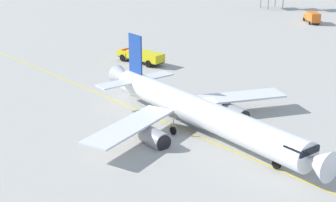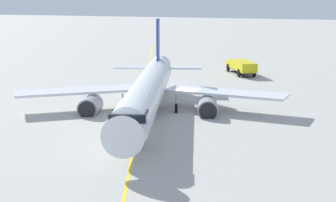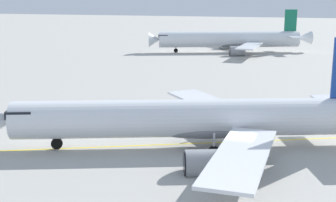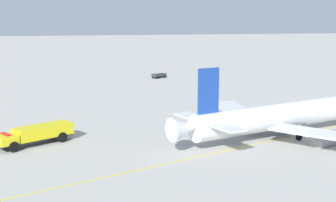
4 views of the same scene
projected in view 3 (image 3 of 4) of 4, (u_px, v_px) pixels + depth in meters
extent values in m
plane|color=#ADAAA3|center=(239.00, 162.00, 41.40)|extent=(600.00, 600.00, 0.00)
cylinder|color=white|center=(192.00, 118.00, 44.95)|extent=(33.39, 15.78, 3.64)
cube|color=black|center=(22.00, 112.00, 43.95)|extent=(3.35, 3.75, 0.70)
ellipsoid|color=slate|center=(209.00, 128.00, 45.26)|extent=(12.73, 7.52, 2.00)
cube|color=white|center=(331.00, 101.00, 49.00)|extent=(4.45, 6.17, 0.20)
cube|color=white|center=(241.00, 155.00, 36.30)|extent=(4.04, 14.72, 0.28)
cube|color=white|center=(209.00, 103.00, 54.18)|extent=(12.87, 13.61, 0.28)
cylinder|color=gray|center=(208.00, 164.00, 38.65)|extent=(4.47, 3.62, 2.39)
cylinder|color=black|center=(185.00, 164.00, 38.55)|extent=(0.87, 1.95, 2.03)
cylinder|color=gray|center=(191.00, 120.00, 52.24)|extent=(4.47, 3.62, 2.39)
cylinder|color=black|center=(174.00, 120.00, 52.14)|extent=(0.87, 1.95, 2.03)
cylinder|color=#9EA0A5|center=(56.00, 135.00, 44.62)|extent=(0.20, 0.20, 1.72)
cylinder|color=black|center=(57.00, 144.00, 44.81)|extent=(1.13, 0.68, 1.10)
cylinder|color=#9EA0A5|center=(214.00, 143.00, 42.23)|extent=(0.20, 0.20, 1.72)
cylinder|color=black|center=(214.00, 152.00, 42.42)|extent=(1.13, 0.68, 1.10)
cylinder|color=#9EA0A5|center=(205.00, 124.00, 48.50)|extent=(0.20, 0.20, 1.72)
cylinder|color=black|center=(205.00, 132.00, 48.69)|extent=(1.13, 0.68, 1.10)
cylinder|color=silver|center=(229.00, 39.00, 122.03)|extent=(35.85, 17.03, 4.18)
cone|color=silver|center=(154.00, 40.00, 121.11)|extent=(4.22, 4.78, 3.97)
cone|color=silver|center=(303.00, 38.00, 122.90)|extent=(5.01, 4.75, 3.56)
cube|color=black|center=(163.00, 36.00, 121.01)|extent=(3.51, 4.18, 0.70)
ellipsoid|color=slate|center=(236.00, 44.00, 122.37)|extent=(13.71, 8.24, 2.30)
cube|color=#146B4C|center=(291.00, 20.00, 121.72)|extent=(3.08, 1.37, 5.58)
cube|color=silver|center=(294.00, 37.00, 119.15)|extent=(4.36, 5.99, 0.20)
cube|color=silver|center=(286.00, 35.00, 126.06)|extent=(4.36, 5.99, 0.20)
cube|color=silver|center=(250.00, 46.00, 112.43)|extent=(4.51, 16.25, 0.28)
cube|color=silver|center=(234.00, 39.00, 132.26)|extent=(14.08, 14.70, 0.28)
cylinder|color=gray|center=(237.00, 51.00, 115.01)|extent=(4.37, 3.71, 2.56)
cylinder|color=black|center=(229.00, 51.00, 114.92)|extent=(0.92, 2.09, 2.18)
cylinder|color=gray|center=(226.00, 45.00, 130.11)|extent=(4.37, 3.71, 2.56)
cylinder|color=black|center=(220.00, 45.00, 130.03)|extent=(0.92, 2.09, 2.18)
cylinder|color=#9EA0A5|center=(176.00, 46.00, 121.77)|extent=(0.20, 0.20, 2.16)
cylinder|color=black|center=(176.00, 51.00, 122.01)|extent=(1.13, 0.67, 1.10)
cylinder|color=#9EA0A5|center=(238.00, 48.00, 119.11)|extent=(0.20, 0.20, 2.16)
cylinder|color=black|center=(238.00, 52.00, 119.35)|extent=(1.13, 0.67, 1.10)
cylinder|color=#9EA0A5|center=(233.00, 45.00, 125.92)|extent=(0.20, 0.20, 2.16)
cylinder|color=black|center=(233.00, 49.00, 126.15)|extent=(1.13, 0.67, 1.10)
cube|color=yellow|center=(144.00, 145.00, 46.02)|extent=(180.73, 85.56, 0.01)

